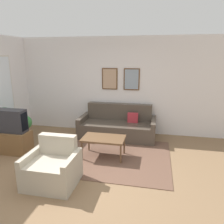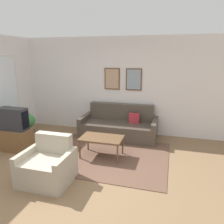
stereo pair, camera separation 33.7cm
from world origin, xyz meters
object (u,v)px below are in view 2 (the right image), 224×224
object	(u,v)px
coffee_table	(102,139)
potted_plant_tall	(8,120)
couch	(119,126)
tv	(13,119)
armchair	(48,166)

from	to	relation	value
coffee_table	potted_plant_tall	world-z (taller)	potted_plant_tall
couch	coffee_table	size ratio (longest dim) A/B	2.23
couch	tv	bearing A→B (deg)	-145.56
armchair	potted_plant_tall	xyz separation A→B (m)	(-1.83, 1.20, 0.38)
tv	armchair	world-z (taller)	tv
couch	tv	size ratio (longest dim) A/B	2.99
armchair	potted_plant_tall	size ratio (longest dim) A/B	0.86
coffee_table	armchair	bearing A→B (deg)	-118.01
coffee_table	armchair	size ratio (longest dim) A/B	1.07
tv	armchair	distance (m)	1.84
coffee_table	potted_plant_tall	bearing A→B (deg)	179.34
tv	coffee_table	bearing A→B (deg)	5.27
potted_plant_tall	coffee_table	bearing A→B (deg)	-0.66
couch	tv	xyz separation A→B (m)	(-2.18, -1.49, 0.47)
couch	armchair	xyz separation A→B (m)	(-0.70, -2.48, -0.01)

